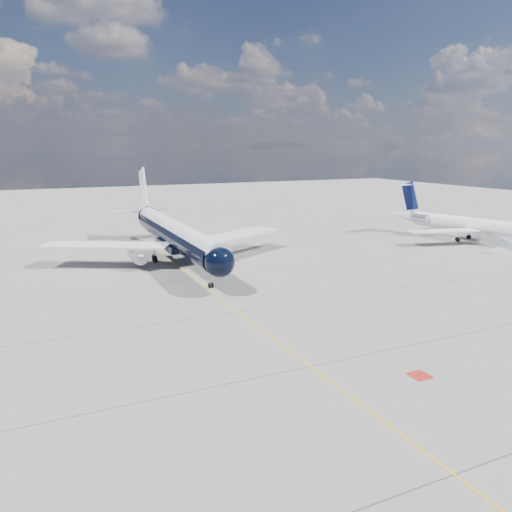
% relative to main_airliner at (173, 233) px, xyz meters
% --- Properties ---
extents(ground, '(320.00, 320.00, 0.00)m').
position_rel_main_airliner_xyz_m(ground, '(-0.69, -7.19, -4.23)').
color(ground, gray).
rests_on(ground, ground).
extents(taxiway_centerline, '(0.16, 160.00, 0.01)m').
position_rel_main_airliner_xyz_m(taxiway_centerline, '(-0.69, -12.19, -4.22)').
color(taxiway_centerline, '#E4AA0C').
rests_on(taxiway_centerline, ground).
extents(red_marking, '(1.60, 1.60, 0.01)m').
position_rel_main_airliner_xyz_m(red_marking, '(6.11, -47.19, -4.22)').
color(red_marking, maroon).
rests_on(red_marking, ground).
extents(main_airliner, '(38.75, 47.06, 13.62)m').
position_rel_main_airliner_xyz_m(main_airliner, '(0.00, 0.00, 0.00)').
color(main_airliner, black).
rests_on(main_airliner, ground).
extents(regional_jet, '(26.17, 30.60, 10.49)m').
position_rel_main_airliner_xyz_m(regional_jet, '(53.97, -5.71, -0.92)').
color(regional_jet, white).
rests_on(regional_jet, ground).
extents(boarding_stair, '(2.51, 2.99, 3.03)m').
position_rel_main_airliner_xyz_m(boarding_stair, '(50.40, -18.63, -3.66)').
color(boarding_stair, white).
rests_on(boarding_stair, ground).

